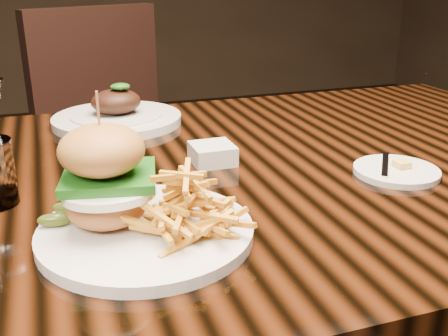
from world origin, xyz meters
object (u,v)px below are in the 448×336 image
object	(u,v)px
far_dish	(117,116)
chair_far	(119,138)
burger_plate	(143,200)
dining_table	(203,209)

from	to	relation	value
far_dish	chair_far	size ratio (longest dim) A/B	0.29
burger_plate	chair_far	world-z (taller)	chair_far
dining_table	far_dish	distance (m)	0.34
dining_table	chair_far	size ratio (longest dim) A/B	1.68
burger_plate	chair_far	size ratio (longest dim) A/B	0.28
burger_plate	chair_far	distance (m)	1.13
burger_plate	chair_far	xyz separation A→B (m)	(0.11, 1.09, -0.26)
dining_table	far_dish	xyz separation A→B (m)	(-0.10, 0.32, 0.09)
far_dish	chair_far	world-z (taller)	chair_far
dining_table	burger_plate	world-z (taller)	burger_plate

